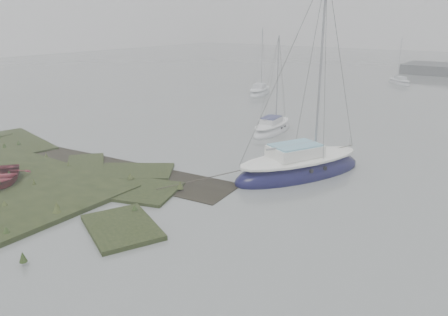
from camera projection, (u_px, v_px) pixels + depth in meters
ground at (363, 107)px, 41.45m from camera, size 160.00×160.00×0.00m
sailboat_main at (299, 168)px, 23.54m from camera, size 5.84×8.33×11.27m
sailboat_white at (272, 129)px, 32.40m from camera, size 2.24×5.44×7.48m
sailboat_far_a at (259, 92)px, 48.12m from camera, size 3.20×5.68×7.62m
sailboat_far_c at (399, 82)px, 55.53m from camera, size 4.16×4.13×6.23m
dinghy at (2, 176)px, 21.82m from camera, size 3.91×3.84×0.66m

